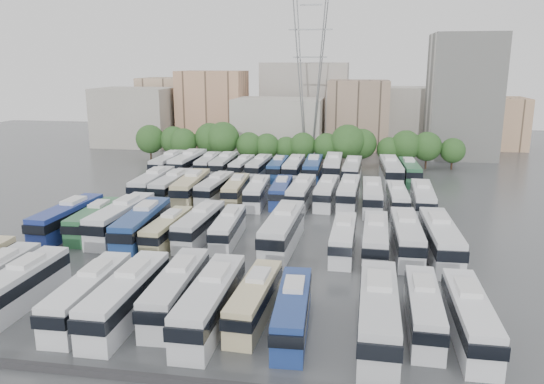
% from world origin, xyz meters
% --- Properties ---
extents(ground, '(220.00, 220.00, 0.00)m').
position_xyz_m(ground, '(0.00, 0.00, 0.00)').
color(ground, '#424447').
rests_on(ground, ground).
extents(parapet, '(56.00, 0.50, 0.50)m').
position_xyz_m(parapet, '(0.00, -33.00, 0.25)').
color(parapet, '#2D2D30').
rests_on(parapet, ground).
extents(tree_line, '(65.94, 8.17, 8.48)m').
position_xyz_m(tree_line, '(-1.64, 42.11, 4.45)').
color(tree_line, black).
rests_on(tree_line, ground).
extents(city_buildings, '(102.00, 35.00, 20.00)m').
position_xyz_m(city_buildings, '(-7.46, 71.86, 7.87)').
color(city_buildings, '#9E998E').
rests_on(city_buildings, ground).
extents(apartment_tower, '(14.00, 14.00, 26.00)m').
position_xyz_m(apartment_tower, '(34.00, 58.00, 13.00)').
color(apartment_tower, silver).
rests_on(apartment_tower, ground).
extents(electricity_pylon, '(9.00, 6.91, 33.83)m').
position_xyz_m(electricity_pylon, '(2.00, 50.00, 18.66)').
color(electricity_pylon, slate).
rests_on(electricity_pylon, ground).
extents(bus_r0_s2, '(2.75, 12.08, 3.78)m').
position_xyz_m(bus_r0_s2, '(-14.88, -24.64, 1.86)').
color(bus_r0_s2, silver).
rests_on(bus_r0_s2, ground).
extents(bus_r0_s4, '(2.88, 11.92, 3.72)m').
position_xyz_m(bus_r0_s4, '(-8.37, -24.88, 1.83)').
color(bus_r0_s4, white).
rests_on(bus_r0_s4, ground).
extents(bus_r0_s5, '(2.76, 12.56, 3.94)m').
position_xyz_m(bus_r0_s5, '(-5.09, -24.96, 1.93)').
color(bus_r0_s5, silver).
rests_on(bus_r0_s5, ground).
extents(bus_r0_s6, '(3.09, 12.18, 3.79)m').
position_xyz_m(bus_r0_s6, '(-1.61, -22.97, 1.86)').
color(bus_r0_s6, silver).
rests_on(bus_r0_s6, ground).
extents(bus_r0_s7, '(2.80, 12.76, 4.00)m').
position_xyz_m(bus_r0_s7, '(1.84, -24.83, 1.96)').
color(bus_r0_s7, silver).
rests_on(bus_r0_s7, ground).
extents(bus_r0_s8, '(2.91, 10.97, 3.41)m').
position_xyz_m(bus_r0_s8, '(5.04, -23.28, 1.67)').
color(bus_r0_s8, '#CCBD8C').
rests_on(bus_r0_s8, ground).
extents(bus_r0_s9, '(2.91, 11.09, 3.45)m').
position_xyz_m(bus_r0_s9, '(8.29, -24.78, 1.69)').
color(bus_r0_s9, navy).
rests_on(bus_r0_s9, ground).
extents(bus_r0_s11, '(3.11, 13.22, 4.13)m').
position_xyz_m(bus_r0_s11, '(14.71, -24.73, 2.03)').
color(bus_r0_s11, silver).
rests_on(bus_r0_s11, ground).
extents(bus_r0_s12, '(2.70, 11.15, 3.48)m').
position_xyz_m(bus_r0_s12, '(18.18, -22.83, 1.71)').
color(bus_r0_s12, silver).
rests_on(bus_r0_s12, ground).
extents(bus_r0_s13, '(2.60, 11.75, 3.68)m').
position_xyz_m(bus_r0_s13, '(21.39, -23.81, 1.81)').
color(bus_r0_s13, white).
rests_on(bus_r0_s13, ground).
extents(bus_r1_s0, '(3.31, 12.71, 3.95)m').
position_xyz_m(bus_r1_s0, '(-21.38, -5.69, 1.94)').
color(bus_r1_s0, navy).
rests_on(bus_r1_s0, ground).
extents(bus_r1_s1, '(2.91, 11.45, 3.57)m').
position_xyz_m(bus_r1_s1, '(-18.18, -5.14, 1.75)').
color(bus_r1_s1, '#2B663C').
rests_on(bus_r1_s1, ground).
extents(bus_r1_s2, '(3.38, 13.33, 4.15)m').
position_xyz_m(bus_r1_s2, '(-14.82, -5.01, 2.04)').
color(bus_r1_s2, silver).
rests_on(bus_r1_s2, ground).
extents(bus_r1_s3, '(3.51, 13.22, 4.11)m').
position_xyz_m(bus_r1_s3, '(-11.42, -6.91, 2.02)').
color(bus_r1_s3, navy).
rests_on(bus_r1_s3, ground).
extents(bus_r1_s4, '(2.68, 10.94, 3.41)m').
position_xyz_m(bus_r1_s4, '(-8.25, -7.19, 1.68)').
color(bus_r1_s4, '#C3B986').
rests_on(bus_r1_s4, ground).
extents(bus_r1_s5, '(3.12, 11.91, 3.70)m').
position_xyz_m(bus_r1_s5, '(-5.11, -5.20, 1.82)').
color(bus_r1_s5, silver).
rests_on(bus_r1_s5, ground).
extents(bus_r1_s6, '(2.86, 10.93, 3.40)m').
position_xyz_m(bus_r1_s6, '(-1.70, -5.27, 1.67)').
color(bus_r1_s6, silver).
rests_on(bus_r1_s6, ground).
extents(bus_r1_s8, '(3.47, 13.65, 4.25)m').
position_xyz_m(bus_r1_s8, '(4.78, -6.34, 2.09)').
color(bus_r1_s8, silver).
rests_on(bus_r1_s8, ground).
extents(bus_r1_s10, '(2.68, 11.14, 3.48)m').
position_xyz_m(bus_r1_s10, '(11.47, -6.92, 1.71)').
color(bus_r1_s10, silver).
rests_on(bus_r1_s10, ground).
extents(bus_r1_s11, '(2.95, 12.00, 3.74)m').
position_xyz_m(bus_r1_s11, '(14.87, -7.04, 1.84)').
color(bus_r1_s11, silver).
rests_on(bus_r1_s11, ground).
extents(bus_r1_s12, '(2.99, 12.70, 3.97)m').
position_xyz_m(bus_r1_s12, '(18.15, -6.00, 1.95)').
color(bus_r1_s12, silver).
rests_on(bus_r1_s12, ground).
extents(bus_r1_s13, '(3.31, 13.41, 4.18)m').
position_xyz_m(bus_r1_s13, '(21.56, -6.56, 2.05)').
color(bus_r1_s13, silver).
rests_on(bus_r1_s13, ground).
extents(bus_r2_s1, '(3.27, 13.29, 4.15)m').
position_xyz_m(bus_r2_s1, '(-18.02, 12.71, 2.04)').
color(bus_r2_s1, silver).
rests_on(bus_r2_s1, ground).
extents(bus_r2_s2, '(3.00, 12.60, 3.94)m').
position_xyz_m(bus_r2_s2, '(-14.92, 12.69, 1.93)').
color(bus_r2_s2, silver).
rests_on(bus_r2_s2, ground).
extents(bus_r2_s3, '(3.40, 13.06, 4.06)m').
position_xyz_m(bus_r2_s3, '(-11.72, 12.04, 1.99)').
color(bus_r2_s3, '#C9BB8A').
rests_on(bus_r2_s3, ground).
extents(bus_r2_s4, '(3.18, 11.92, 3.70)m').
position_xyz_m(bus_r2_s4, '(-8.30, 12.83, 1.82)').
color(bus_r2_s4, silver).
rests_on(bus_r2_s4, ground).
extents(bus_r2_s5, '(2.99, 11.24, 3.49)m').
position_xyz_m(bus_r2_s5, '(-5.07, 12.83, 1.72)').
color(bus_r2_s5, '#C8B989').
rests_on(bus_r2_s5, ground).
extents(bus_r2_s6, '(3.04, 11.49, 3.57)m').
position_xyz_m(bus_r2_s6, '(-1.64, 11.71, 1.75)').
color(bus_r2_s6, silver).
rests_on(bus_r2_s6, ground).
extents(bus_r2_s7, '(2.77, 11.08, 3.45)m').
position_xyz_m(bus_r2_s7, '(1.69, 12.93, 1.70)').
color(bus_r2_s7, navy).
rests_on(bus_r2_s7, ground).
extents(bus_r2_s8, '(3.21, 12.42, 3.86)m').
position_xyz_m(bus_r2_s8, '(4.81, 11.74, 1.90)').
color(bus_r2_s8, silver).
rests_on(bus_r2_s8, ground).
extents(bus_r2_s9, '(3.04, 11.67, 3.63)m').
position_xyz_m(bus_r2_s9, '(8.28, 13.23, 1.78)').
color(bus_r2_s9, silver).
rests_on(bus_r2_s9, ground).
extents(bus_r2_s10, '(3.20, 12.21, 3.80)m').
position_xyz_m(bus_r2_s10, '(11.50, 13.12, 1.86)').
color(bus_r2_s10, silver).
rests_on(bus_r2_s10, ground).
extents(bus_r2_s11, '(2.70, 12.29, 3.85)m').
position_xyz_m(bus_r2_s11, '(14.79, 11.64, 1.89)').
color(bus_r2_s11, silver).
rests_on(bus_r2_s11, ground).
extents(bus_r2_s12, '(2.73, 11.24, 3.51)m').
position_xyz_m(bus_r2_s12, '(18.25, 11.26, 1.72)').
color(bus_r2_s12, silver).
rests_on(bus_r2_s12, ground).
extents(bus_r2_s13, '(3.07, 12.44, 3.88)m').
position_xyz_m(bus_r2_s13, '(21.59, 10.92, 1.90)').
color(bus_r2_s13, silver).
rests_on(bus_r2_s13, ground).
extents(bus_r3_s0, '(3.01, 12.93, 4.04)m').
position_xyz_m(bus_r3_s0, '(-21.63, 29.43, 1.98)').
color(bus_r3_s0, silver).
rests_on(bus_r3_s0, ground).
extents(bus_r3_s1, '(3.40, 13.55, 4.22)m').
position_xyz_m(bus_r3_s1, '(-18.14, 30.02, 2.07)').
color(bus_r3_s1, white).
rests_on(bus_r3_s1, ground).
extents(bus_r3_s2, '(2.97, 11.82, 3.68)m').
position_xyz_m(bus_r3_s2, '(-14.61, 30.99, 1.81)').
color(bus_r3_s2, silver).
rests_on(bus_r3_s2, ground).
extents(bus_r3_s3, '(2.76, 12.22, 3.83)m').
position_xyz_m(bus_r3_s3, '(-11.54, 30.71, 1.88)').
color(bus_r3_s3, silver).
rests_on(bus_r3_s3, ground).
extents(bus_r3_s4, '(2.80, 10.90, 3.39)m').
position_xyz_m(bus_r3_s4, '(-8.21, 30.76, 1.67)').
color(bus_r3_s4, silver).
rests_on(bus_r3_s4, ground).
extents(bus_r3_s5, '(2.99, 11.60, 3.61)m').
position_xyz_m(bus_r3_s5, '(-4.92, 30.32, 1.77)').
color(bus_r3_s5, silver).
rests_on(bus_r3_s5, ground).
extents(bus_r3_s6, '(2.51, 11.36, 3.56)m').
position_xyz_m(bus_r3_s6, '(-1.49, 30.06, 1.75)').
color(bus_r3_s6, navy).
rests_on(bus_r3_s6, ground).
extents(bus_r3_s7, '(2.80, 12.16, 3.81)m').
position_xyz_m(bus_r3_s7, '(1.45, 29.88, 1.87)').
color(bus_r3_s7, silver).
rests_on(bus_r3_s7, ground).
extents(bus_r3_s8, '(2.91, 12.59, 3.94)m').
position_xyz_m(bus_r3_s8, '(4.83, 29.62, 1.93)').
color(bus_r3_s8, navy).
rests_on(bus_r3_s8, ground).
extents(bus_r3_s9, '(2.93, 13.25, 4.15)m').
position_xyz_m(bus_r3_s9, '(8.26, 31.21, 2.04)').
color(bus_r3_s9, white).
rests_on(bus_r3_s9, ground).
extents(bus_r3_s10, '(3.32, 12.62, 3.92)m').
position_xyz_m(bus_r3_s10, '(11.66, 29.28, 1.93)').
color(bus_r3_s10, silver).
rests_on(bus_r3_s10, ground).
extents(bus_r3_s12, '(3.66, 13.84, 4.30)m').
position_xyz_m(bus_r3_s12, '(18.15, 28.94, 2.11)').
color(bus_r3_s12, silver).
rests_on(bus_r3_s12, ground).
extents(bus_r3_s13, '(3.23, 12.26, 3.81)m').
position_xyz_m(bus_r3_s13, '(21.40, 30.46, 1.87)').
color(bus_r3_s13, '#2B6540').
rests_on(bus_r3_s13, ground).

